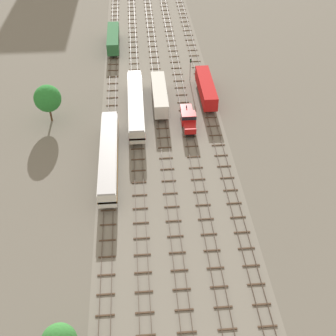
{
  "coord_description": "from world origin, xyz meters",
  "views": [
    {
      "loc": [
        -4.38,
        -19.54,
        49.1
      ],
      "look_at": [
        0.0,
        36.11,
        1.5
      ],
      "focal_mm": 47.23,
      "sensor_mm": 36.0,
      "label": 1
    }
  ],
  "objects_px": {
    "shunter_loco_centre_near": "(188,118)",
    "passenger_coach_left_mid": "(136,104)",
    "freight_boxcar_far_left_farther": "(113,38)",
    "signal_post_nearest": "(190,67)",
    "passenger_coach_far_left_nearest": "(109,155)",
    "freight_boxcar_centre_left_midfar": "(160,94)",
    "freight_boxcar_centre_right_far": "(206,88)"
  },
  "relations": [
    {
      "from": "passenger_coach_far_left_nearest",
      "to": "signal_post_nearest",
      "type": "xyz_separation_m",
      "value": [
        17.14,
        28.4,
        0.89
      ]
    },
    {
      "from": "freight_boxcar_far_left_farther",
      "to": "signal_post_nearest",
      "type": "xyz_separation_m",
      "value": [
        17.13,
        -18.35,
        1.05
      ]
    },
    {
      "from": "shunter_loco_centre_near",
      "to": "freight_boxcar_centre_right_far",
      "type": "height_order",
      "value": "freight_boxcar_centre_right_far"
    },
    {
      "from": "freight_boxcar_far_left_farther",
      "to": "shunter_loco_centre_near",
      "type": "bearing_deg",
      "value": -67.79
    },
    {
      "from": "freight_boxcar_centre_left_midfar",
      "to": "freight_boxcar_far_left_farther",
      "type": "distance_m",
      "value": 29.28
    },
    {
      "from": "freight_boxcar_centre_left_midfar",
      "to": "freight_boxcar_centre_right_far",
      "type": "bearing_deg",
      "value": 10.78
    },
    {
      "from": "passenger_coach_far_left_nearest",
      "to": "shunter_loco_centre_near",
      "type": "height_order",
      "value": "passenger_coach_far_left_nearest"
    },
    {
      "from": "passenger_coach_far_left_nearest",
      "to": "freight_boxcar_centre_left_midfar",
      "type": "relative_size",
      "value": 1.57
    },
    {
      "from": "freight_boxcar_centre_right_far",
      "to": "freight_boxcar_centre_left_midfar",
      "type": "bearing_deg",
      "value": -169.22
    },
    {
      "from": "passenger_coach_far_left_nearest",
      "to": "passenger_coach_left_mid",
      "type": "height_order",
      "value": "same"
    },
    {
      "from": "passenger_coach_far_left_nearest",
      "to": "shunter_loco_centre_near",
      "type": "distance_m",
      "value": 18.24
    },
    {
      "from": "freight_boxcar_far_left_farther",
      "to": "signal_post_nearest",
      "type": "distance_m",
      "value": 25.13
    },
    {
      "from": "passenger_coach_left_mid",
      "to": "freight_boxcar_far_left_farther",
      "type": "xyz_separation_m",
      "value": [
        -4.89,
        31.16,
        -0.16
      ]
    },
    {
      "from": "freight_boxcar_centre_left_midfar",
      "to": "freight_boxcar_centre_right_far",
      "type": "xyz_separation_m",
      "value": [
        9.79,
        1.86,
        0.0
      ]
    },
    {
      "from": "passenger_coach_far_left_nearest",
      "to": "signal_post_nearest",
      "type": "bearing_deg",
      "value": 58.89
    },
    {
      "from": "freight_boxcar_centre_left_midfar",
      "to": "freight_boxcar_centre_right_far",
      "type": "height_order",
      "value": "same"
    },
    {
      "from": "passenger_coach_left_mid",
      "to": "freight_boxcar_far_left_farther",
      "type": "height_order",
      "value": "passenger_coach_left_mid"
    },
    {
      "from": "freight_boxcar_centre_left_midfar",
      "to": "signal_post_nearest",
      "type": "xyz_separation_m",
      "value": [
        7.34,
        9.24,
        1.05
      ]
    },
    {
      "from": "passenger_coach_left_mid",
      "to": "freight_boxcar_centre_right_far",
      "type": "distance_m",
      "value": 15.67
    },
    {
      "from": "passenger_coach_left_mid",
      "to": "freight_boxcar_centre_left_midfar",
      "type": "relative_size",
      "value": 1.57
    },
    {
      "from": "shunter_loco_centre_near",
      "to": "signal_post_nearest",
      "type": "xyz_separation_m",
      "value": [
        2.45,
        17.6,
        1.49
      ]
    },
    {
      "from": "passenger_coach_far_left_nearest",
      "to": "passenger_coach_left_mid",
      "type": "distance_m",
      "value": 16.35
    },
    {
      "from": "passenger_coach_far_left_nearest",
      "to": "signal_post_nearest",
      "type": "relative_size",
      "value": 3.98
    },
    {
      "from": "freight_boxcar_centre_left_midfar",
      "to": "freight_boxcar_far_left_farther",
      "type": "bearing_deg",
      "value": 109.54
    },
    {
      "from": "passenger_coach_far_left_nearest",
      "to": "freight_boxcar_centre_left_midfar",
      "type": "bearing_deg",
      "value": 62.91
    },
    {
      "from": "passenger_coach_far_left_nearest",
      "to": "passenger_coach_left_mid",
      "type": "xyz_separation_m",
      "value": [
        4.9,
        15.6,
        0.0
      ]
    },
    {
      "from": "freight_boxcar_far_left_farther",
      "to": "passenger_coach_left_mid",
      "type": "bearing_deg",
      "value": -81.08
    },
    {
      "from": "freight_boxcar_centre_left_midfar",
      "to": "freight_boxcar_centre_right_far",
      "type": "distance_m",
      "value": 9.97
    },
    {
      "from": "shunter_loco_centre_near",
      "to": "freight_boxcar_centre_right_far",
      "type": "xyz_separation_m",
      "value": [
        4.9,
        10.23,
        0.44
      ]
    },
    {
      "from": "passenger_coach_left_mid",
      "to": "signal_post_nearest",
      "type": "height_order",
      "value": "signal_post_nearest"
    },
    {
      "from": "shunter_loco_centre_near",
      "to": "passenger_coach_left_mid",
      "type": "xyz_separation_m",
      "value": [
        -9.79,
        4.8,
        0.6
      ]
    },
    {
      "from": "shunter_loco_centre_near",
      "to": "freight_boxcar_far_left_farther",
      "type": "distance_m",
      "value": 38.84
    }
  ]
}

